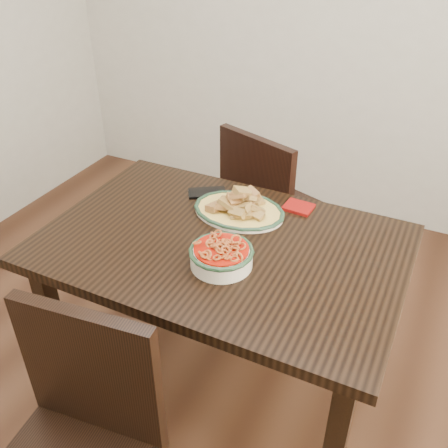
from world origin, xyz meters
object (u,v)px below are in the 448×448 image
at_px(noodle_bowl, 221,254).
at_px(smartphone, 207,193).
at_px(fish_plate, 239,203).
at_px(dining_table, 222,262).
at_px(chair_near, 78,442).
at_px(chair_far, 269,206).

xyz_separation_m(noodle_bowl, smartphone, (-0.26, 0.39, -0.04)).
distance_m(fish_plate, smartphone, 0.20).
relative_size(fish_plate, smartphone, 2.32).
relative_size(dining_table, chair_near, 1.41).
bearing_deg(smartphone, noodle_bowl, -89.15).
relative_size(dining_table, chair_far, 1.41).
xyz_separation_m(dining_table, noodle_bowl, (0.06, -0.12, 0.14)).
bearing_deg(smartphone, chair_far, 41.54).
bearing_deg(noodle_bowl, smartphone, 123.37).
xyz_separation_m(chair_near, fish_plate, (0.07, 0.91, 0.30)).
height_order(fish_plate, smartphone, fish_plate).
distance_m(chair_far, fish_plate, 0.58).
relative_size(chair_near, fish_plate, 2.56).
height_order(chair_far, smartphone, chair_far).
height_order(dining_table, noodle_bowl, noodle_bowl).
xyz_separation_m(chair_far, noodle_bowl, (0.14, -0.81, 0.29)).
bearing_deg(noodle_bowl, dining_table, 116.15).
relative_size(dining_table, smartphone, 8.35).
bearing_deg(dining_table, noodle_bowl, -63.85).
bearing_deg(noodle_bowl, chair_near, -103.80).
relative_size(dining_table, fish_plate, 3.60).
distance_m(chair_near, fish_plate, 0.96).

